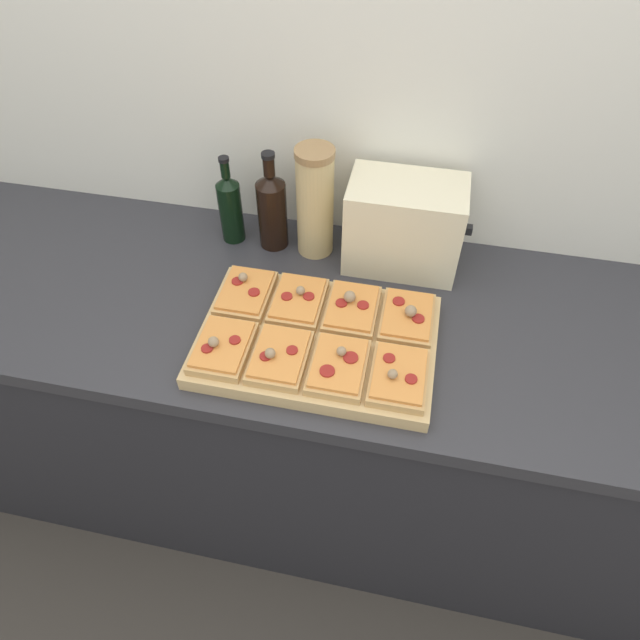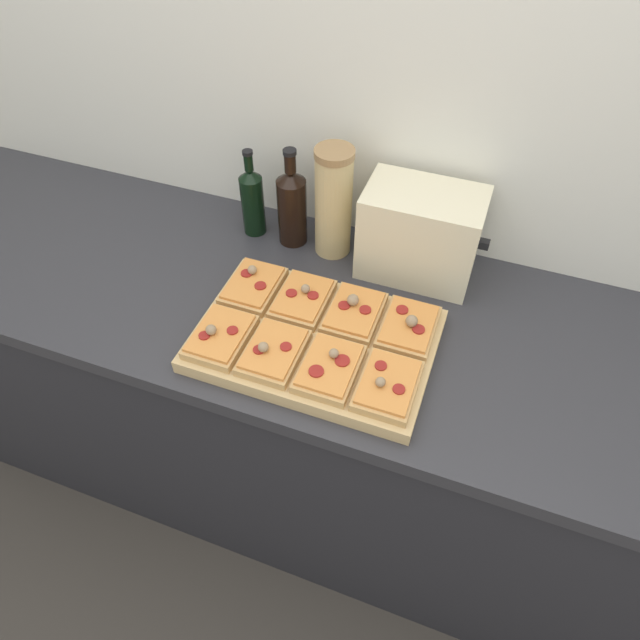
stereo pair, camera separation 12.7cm
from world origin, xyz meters
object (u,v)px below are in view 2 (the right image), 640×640
(olive_oil_bottle, at_px, (252,200))
(wine_bottle, at_px, (292,206))
(cutting_board, at_px, (315,341))
(grain_jar_tall, at_px, (333,203))
(toaster_oven, at_px, (420,234))

(olive_oil_bottle, height_order, wine_bottle, wine_bottle)
(cutting_board, bearing_deg, olive_oil_bottle, 132.23)
(olive_oil_bottle, bearing_deg, grain_jar_tall, 0.00)
(olive_oil_bottle, xyz_separation_m, grain_jar_tall, (0.23, 0.00, 0.05))
(grain_jar_tall, bearing_deg, wine_bottle, 180.00)
(cutting_board, bearing_deg, grain_jar_tall, 102.86)
(grain_jar_tall, bearing_deg, olive_oil_bottle, 180.00)
(olive_oil_bottle, bearing_deg, wine_bottle, 0.00)
(cutting_board, bearing_deg, wine_bottle, 119.59)
(olive_oil_bottle, height_order, grain_jar_tall, grain_jar_tall)
(toaster_oven, bearing_deg, grain_jar_tall, 179.06)
(cutting_board, relative_size, toaster_oven, 1.73)
(cutting_board, distance_m, wine_bottle, 0.39)
(wine_bottle, xyz_separation_m, grain_jar_tall, (0.11, -0.00, 0.04))
(cutting_board, relative_size, wine_bottle, 1.93)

